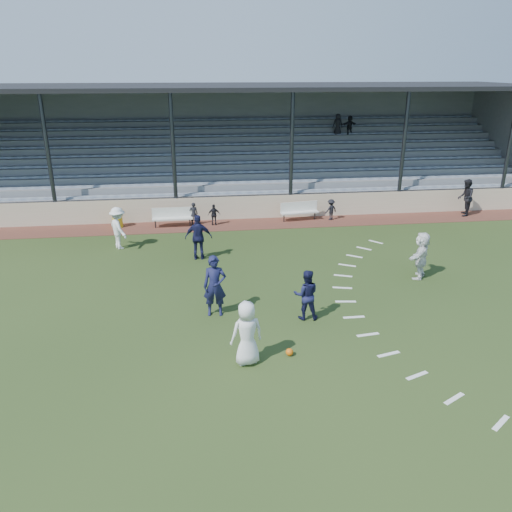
{
  "coord_description": "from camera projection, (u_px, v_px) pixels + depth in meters",
  "views": [
    {
      "loc": [
        -2.06,
        -13.73,
        7.5
      ],
      "look_at": [
        0.0,
        2.5,
        1.3
      ],
      "focal_mm": 35.0,
      "sensor_mm": 36.0,
      "label": 1
    }
  ],
  "objects": [
    {
      "name": "ground",
      "position": [
        266.0,
        323.0,
        15.64
      ],
      "size": [
        90.0,
        90.0,
        0.0
      ],
      "primitive_type": "plane",
      "color": "#283B18",
      "rests_on": "ground"
    },
    {
      "name": "cinder_track",
      "position": [
        236.0,
        224.0,
        25.38
      ],
      "size": [
        34.0,
        2.0,
        0.02
      ],
      "primitive_type": "cube",
      "color": "#572C22",
      "rests_on": "ground"
    },
    {
      "name": "retaining_wall",
      "position": [
        234.0,
        208.0,
        26.14
      ],
      "size": [
        34.0,
        0.18,
        1.2
      ],
      "primitive_type": "cube",
      "color": "beige",
      "rests_on": "ground"
    },
    {
      "name": "bench_left",
      "position": [
        172.0,
        215.0,
        24.86
      ],
      "size": [
        2.01,
        0.5,
        0.95
      ],
      "rotation": [
        0.0,
        0.0,
        0.02
      ],
      "color": "silver",
      "rests_on": "cinder_track"
    },
    {
      "name": "bench_right",
      "position": [
        299.0,
        209.0,
        25.92
      ],
      "size": [
        2.04,
        0.73,
        0.95
      ],
      "rotation": [
        0.0,
        0.0,
        0.14
      ],
      "color": "silver",
      "rests_on": "cinder_track"
    },
    {
      "name": "trash_bin",
      "position": [
        117.0,
        219.0,
        24.81
      ],
      "size": [
        0.49,
        0.49,
        0.79
      ],
      "primitive_type": "cylinder",
      "color": "gold",
      "rests_on": "cinder_track"
    },
    {
      "name": "football",
      "position": [
        290.0,
        352.0,
        13.83
      ],
      "size": [
        0.21,
        0.21,
        0.21
      ],
      "primitive_type": "sphere",
      "color": "#DA610C",
      "rests_on": "ground"
    },
    {
      "name": "player_white_lead",
      "position": [
        247.0,
        333.0,
        13.22
      ],
      "size": [
        1.0,
        0.77,
        1.81
      ],
      "primitive_type": "imported",
      "rotation": [
        0.0,
        0.0,
        3.39
      ],
      "color": "white",
      "rests_on": "ground"
    },
    {
      "name": "player_navy_lead",
      "position": [
        215.0,
        286.0,
        15.82
      ],
      "size": [
        0.76,
        0.53,
        2.01
      ],
      "primitive_type": "imported",
      "rotation": [
        0.0,
        0.0,
        -0.07
      ],
      "color": "#16183D",
      "rests_on": "ground"
    },
    {
      "name": "player_navy_mid",
      "position": [
        306.0,
        295.0,
        15.64
      ],
      "size": [
        0.87,
        0.72,
        1.65
      ],
      "primitive_type": "imported",
      "rotation": [
        0.0,
        0.0,
        3.02
      ],
      "color": "#16183D",
      "rests_on": "ground"
    },
    {
      "name": "player_white_wing",
      "position": [
        118.0,
        228.0,
        21.75
      ],
      "size": [
        1.21,
        1.39,
        1.87
      ],
      "primitive_type": "imported",
      "rotation": [
        0.0,
        0.0,
        2.1
      ],
      "color": "white",
      "rests_on": "ground"
    },
    {
      "name": "player_navy_wing",
      "position": [
        199.0,
        237.0,
        20.53
      ],
      "size": [
        1.14,
        0.55,
        1.9
      ],
      "primitive_type": "imported",
      "rotation": [
        0.0,
        0.0,
        3.06
      ],
      "color": "#16183D",
      "rests_on": "ground"
    },
    {
      "name": "player_white_back",
      "position": [
        421.0,
        255.0,
        18.7
      ],
      "size": [
        1.44,
        1.65,
        1.81
      ],
      "primitive_type": "imported",
      "rotation": [
        0.0,
        0.0,
        4.06
      ],
      "color": "white",
      "rests_on": "ground"
    },
    {
      "name": "official",
      "position": [
        465.0,
        198.0,
        26.56
      ],
      "size": [
        1.1,
        1.19,
        1.97
      ],
      "primitive_type": "imported",
      "rotation": [
        0.0,
        0.0,
        4.23
      ],
      "color": "black",
      "rests_on": "cinder_track"
    },
    {
      "name": "sub_left_near",
      "position": [
        194.0,
        214.0,
        25.06
      ],
      "size": [
        0.43,
        0.28,
        1.17
      ],
      "primitive_type": "imported",
      "rotation": [
        0.0,
        0.0,
        3.14
      ],
      "color": "black",
      "rests_on": "cinder_track"
    },
    {
      "name": "sub_left_far",
      "position": [
        214.0,
        215.0,
        25.1
      ],
      "size": [
        0.63,
        0.27,
        1.07
      ],
      "primitive_type": "imported",
      "rotation": [
        0.0,
        0.0,
        3.16
      ],
      "color": "black",
      "rests_on": "cinder_track"
    },
    {
      "name": "sub_right",
      "position": [
        331.0,
        210.0,
        25.96
      ],
      "size": [
        0.81,
        0.67,
        1.1
      ],
      "primitive_type": "imported",
      "rotation": [
        0.0,
        0.0,
        3.58
      ],
      "color": "black",
      "rests_on": "cinder_track"
    },
    {
      "name": "grandstand",
      "position": [
        227.0,
        162.0,
        29.95
      ],
      "size": [
        34.6,
        9.0,
        6.61
      ],
      "color": "gray",
      "rests_on": "ground"
    },
    {
      "name": "penalty_arc",
      "position": [
        392.0,
        315.0,
        16.12
      ],
      "size": [
        3.89,
        14.63,
        0.01
      ],
      "color": "white",
      "rests_on": "ground"
    }
  ]
}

